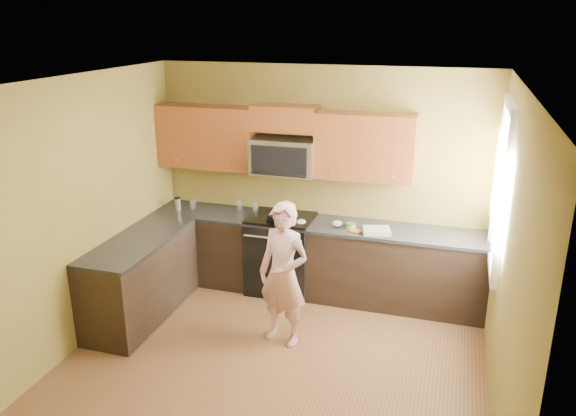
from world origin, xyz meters
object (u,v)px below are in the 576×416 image
at_px(butter_tub, 351,229).
at_px(travel_mug, 178,210).
at_px(stove, 281,253).
at_px(microwave, 284,173).
at_px(frying_pan, 277,218).
at_px(woman, 283,274).

relative_size(butter_tub, travel_mug, 0.70).
relative_size(stove, butter_tub, 8.36).
xyz_separation_m(microwave, butter_tub, (0.86, -0.20, -0.53)).
height_order(stove, butter_tub, butter_tub).
xyz_separation_m(butter_tub, travel_mug, (-2.20, 0.04, 0.00)).
xyz_separation_m(stove, butter_tub, (0.86, -0.08, 0.45)).
relative_size(frying_pan, butter_tub, 3.88).
relative_size(stove, microwave, 1.25).
relative_size(microwave, frying_pan, 1.72).
xyz_separation_m(microwave, travel_mug, (-1.34, -0.17, -0.53)).
bearing_deg(microwave, travel_mug, -172.94).
xyz_separation_m(frying_pan, travel_mug, (-1.31, 0.03, -0.03)).
xyz_separation_m(frying_pan, butter_tub, (0.89, -0.01, -0.03)).
height_order(butter_tub, travel_mug, travel_mug).
bearing_deg(woman, microwave, 122.44).
height_order(frying_pan, butter_tub, frying_pan).
height_order(woman, butter_tub, woman).
bearing_deg(travel_mug, stove, 1.75).
bearing_deg(butter_tub, microwave, 166.72).
xyz_separation_m(stove, travel_mug, (-1.34, -0.04, 0.45)).
bearing_deg(woman, frying_pan, 126.90).
height_order(woman, travel_mug, woman).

